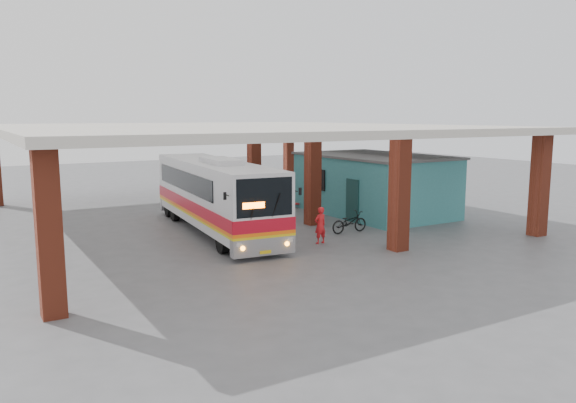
% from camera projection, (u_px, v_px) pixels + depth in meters
% --- Properties ---
extents(ground, '(90.00, 90.00, 0.00)m').
position_uv_depth(ground, '(291.00, 244.00, 22.62)').
color(ground, '#515154').
rests_on(ground, ground).
extents(brick_columns, '(20.10, 21.60, 4.35)m').
position_uv_depth(brick_columns, '(263.00, 177.00, 27.26)').
color(brick_columns, maroon).
rests_on(brick_columns, ground).
extents(canopy_roof, '(21.00, 23.00, 0.30)m').
position_uv_depth(canopy_roof, '(232.00, 128.00, 27.72)').
color(canopy_roof, beige).
rests_on(canopy_roof, brick_columns).
extents(shop_building, '(5.20, 8.20, 3.11)m').
position_uv_depth(shop_building, '(374.00, 184.00, 29.56)').
color(shop_building, teal).
rests_on(shop_building, ground).
extents(coach_bus, '(3.48, 11.62, 3.34)m').
position_uv_depth(coach_bus, '(215.00, 195.00, 24.77)').
color(coach_bus, silver).
rests_on(coach_bus, ground).
extents(motorcycle, '(1.82, 0.65, 0.96)m').
position_uv_depth(motorcycle, '(349.00, 222.00, 24.71)').
color(motorcycle, black).
rests_on(motorcycle, ground).
extents(pedestrian, '(0.58, 0.41, 1.49)m').
position_uv_depth(pedestrian, '(320.00, 225.00, 22.60)').
color(pedestrian, red).
rests_on(pedestrian, ground).
extents(red_chair, '(0.51, 0.51, 0.79)m').
position_uv_depth(red_chair, '(299.00, 201.00, 31.56)').
color(red_chair, '#B11216').
rests_on(red_chair, ground).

